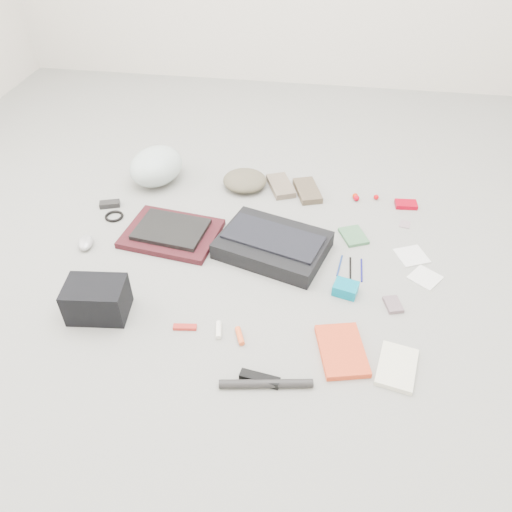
# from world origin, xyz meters

# --- Properties ---
(ground_plane) EXTENTS (4.00, 4.00, 0.00)m
(ground_plane) POSITION_xyz_m (0.00, 0.00, 0.00)
(ground_plane) COLOR gray
(messenger_bag) EXTENTS (0.52, 0.44, 0.07)m
(messenger_bag) POSITION_xyz_m (0.06, 0.10, 0.04)
(messenger_bag) COLOR black
(messenger_bag) RESTS_ON ground_plane
(bag_flap) EXTENTS (0.45, 0.30, 0.01)m
(bag_flap) POSITION_xyz_m (0.06, 0.10, 0.08)
(bag_flap) COLOR black
(bag_flap) RESTS_ON messenger_bag
(laptop_sleeve) EXTENTS (0.45, 0.36, 0.03)m
(laptop_sleeve) POSITION_xyz_m (-0.41, 0.14, 0.01)
(laptop_sleeve) COLOR #3D1217
(laptop_sleeve) RESTS_ON ground_plane
(laptop) EXTENTS (0.33, 0.26, 0.02)m
(laptop) POSITION_xyz_m (-0.41, 0.14, 0.04)
(laptop) COLOR black
(laptop) RESTS_ON laptop_sleeve
(bike_helmet) EXTENTS (0.34, 0.37, 0.18)m
(bike_helmet) POSITION_xyz_m (-0.61, 0.57, 0.09)
(bike_helmet) COLOR silver
(bike_helmet) RESTS_ON ground_plane
(beanie) EXTENTS (0.23, 0.22, 0.08)m
(beanie) POSITION_xyz_m (-0.15, 0.59, 0.04)
(beanie) COLOR brown
(beanie) RESTS_ON ground_plane
(mitten_left) EXTENTS (0.17, 0.23, 0.03)m
(mitten_left) POSITION_xyz_m (0.04, 0.60, 0.02)
(mitten_left) COLOR #756553
(mitten_left) RESTS_ON ground_plane
(mitten_right) EXTENTS (0.17, 0.23, 0.03)m
(mitten_right) POSITION_xyz_m (0.17, 0.58, 0.02)
(mitten_right) COLOR brown
(mitten_right) RESTS_ON ground_plane
(power_brick) EXTENTS (0.10, 0.07, 0.03)m
(power_brick) POSITION_xyz_m (-0.78, 0.32, 0.01)
(power_brick) COLOR black
(power_brick) RESTS_ON ground_plane
(cable_coil) EXTENTS (0.11, 0.11, 0.01)m
(cable_coil) POSITION_xyz_m (-0.72, 0.23, 0.01)
(cable_coil) COLOR black
(cable_coil) RESTS_ON ground_plane
(mouse) EXTENTS (0.09, 0.12, 0.04)m
(mouse) POSITION_xyz_m (-0.77, 0.01, 0.02)
(mouse) COLOR #A4A4A8
(mouse) RESTS_ON ground_plane
(camera_bag) EXTENTS (0.24, 0.18, 0.14)m
(camera_bag) POSITION_xyz_m (-0.55, -0.36, 0.07)
(camera_bag) COLOR black
(camera_bag) RESTS_ON ground_plane
(multitool) EXTENTS (0.09, 0.04, 0.01)m
(multitool) POSITION_xyz_m (-0.21, -0.39, 0.01)
(multitool) COLOR #A7231C
(multitool) RESTS_ON ground_plane
(toiletry_tube_white) EXTENTS (0.04, 0.08, 0.02)m
(toiletry_tube_white) POSITION_xyz_m (-0.08, -0.39, 0.01)
(toiletry_tube_white) COLOR white
(toiletry_tube_white) RESTS_ON ground_plane
(toiletry_tube_orange) EXTENTS (0.05, 0.08, 0.02)m
(toiletry_tube_orange) POSITION_xyz_m (0.00, -0.40, 0.01)
(toiletry_tube_orange) COLOR #F15B2A
(toiletry_tube_orange) RESTS_ON ground_plane
(u_lock) EXTENTS (0.14, 0.05, 0.03)m
(u_lock) POSITION_xyz_m (0.10, -0.58, 0.01)
(u_lock) COLOR black
(u_lock) RESTS_ON ground_plane
(bike_pump) EXTENTS (0.31, 0.08, 0.03)m
(bike_pump) POSITION_xyz_m (0.13, -0.60, 0.01)
(bike_pump) COLOR black
(bike_pump) RESTS_ON ground_plane
(book_red) EXTENTS (0.21, 0.26, 0.02)m
(book_red) POSITION_xyz_m (0.37, -0.42, 0.01)
(book_red) COLOR #F04721
(book_red) RESTS_ON ground_plane
(book_white) EXTENTS (0.16, 0.21, 0.02)m
(book_white) POSITION_xyz_m (0.56, -0.46, 0.01)
(book_white) COLOR beige
(book_white) RESTS_ON ground_plane
(notepad) EXTENTS (0.14, 0.16, 0.02)m
(notepad) POSITION_xyz_m (0.41, 0.25, 0.01)
(notepad) COLOR #3B6A45
(notepad) RESTS_ON ground_plane
(pen_blue) EXTENTS (0.03, 0.13, 0.01)m
(pen_blue) POSITION_xyz_m (0.35, 0.05, 0.00)
(pen_blue) COLOR navy
(pen_blue) RESTS_ON ground_plane
(pen_black) EXTENTS (0.01, 0.14, 0.01)m
(pen_black) POSITION_xyz_m (0.40, 0.04, 0.00)
(pen_black) COLOR black
(pen_black) RESTS_ON ground_plane
(pen_navy) EXTENTS (0.01, 0.14, 0.01)m
(pen_navy) POSITION_xyz_m (0.44, 0.03, 0.00)
(pen_navy) COLOR navy
(pen_navy) RESTS_ON ground_plane
(accordion_wallet) EXTENTS (0.11, 0.10, 0.05)m
(accordion_wallet) POSITION_xyz_m (0.38, -0.11, 0.02)
(accordion_wallet) COLOR #017FA0
(accordion_wallet) RESTS_ON ground_plane
(card_deck) EXTENTS (0.08, 0.10, 0.02)m
(card_deck) POSITION_xyz_m (0.56, -0.16, 0.01)
(card_deck) COLOR slate
(card_deck) RESTS_ON ground_plane
(napkin_top) EXTENTS (0.16, 0.16, 0.01)m
(napkin_top) POSITION_xyz_m (0.66, 0.16, 0.00)
(napkin_top) COLOR silver
(napkin_top) RESTS_ON ground_plane
(napkin_bottom) EXTENTS (0.16, 0.16, 0.01)m
(napkin_bottom) POSITION_xyz_m (0.70, 0.03, 0.00)
(napkin_bottom) COLOR silver
(napkin_bottom) RESTS_ON ground_plane
(lollipop_a) EXTENTS (0.03, 0.03, 0.03)m
(lollipop_a) POSITION_xyz_m (0.41, 0.57, 0.01)
(lollipop_a) COLOR #C21E02
(lollipop_a) RESTS_ON ground_plane
(lollipop_b) EXTENTS (0.03, 0.03, 0.03)m
(lollipop_b) POSITION_xyz_m (0.42, 0.55, 0.01)
(lollipop_b) COLOR #C00114
(lollipop_b) RESTS_ON ground_plane
(lollipop_c) EXTENTS (0.03, 0.03, 0.03)m
(lollipop_c) POSITION_xyz_m (0.52, 0.58, 0.01)
(lollipop_c) COLOR #BD050C
(lollipop_c) RESTS_ON ground_plane
(altoids_tin) EXTENTS (0.11, 0.07, 0.02)m
(altoids_tin) POSITION_xyz_m (0.66, 0.54, 0.01)
(altoids_tin) COLOR #A60015
(altoids_tin) RESTS_ON ground_plane
(stamp_sheet) EXTENTS (0.06, 0.07, 0.00)m
(stamp_sheet) POSITION_xyz_m (0.65, 0.39, 0.00)
(stamp_sheet) COLOR gray
(stamp_sheet) RESTS_ON ground_plane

